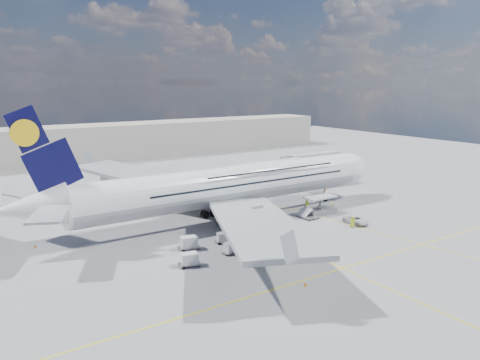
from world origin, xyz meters
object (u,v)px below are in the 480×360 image
cone_tail (35,246)px  airliner (231,184)px  crew_nose (333,205)px  cone_wing_right_outer (305,284)px  catering_truck_inner (186,198)px  dolly_row_a (189,243)px  crew_wing (257,256)px  crew_loader (307,204)px  crew_tug (252,260)px  catering_truck_outer (113,182)px  dolly_back (189,259)px  cone_wing_left_inner (133,202)px  jet_bridge (308,162)px  service_van (356,220)px  dolly_row_b (231,248)px  dolly_row_c (223,237)px  cone_wing_right_inner (266,235)px  dolly_nose_far (296,233)px  baggage_tug (297,241)px  dolly_nose_near (312,218)px  cone_nose (326,189)px  crew_van (352,222)px  cargo_loader (319,208)px  cone_wing_left_outer (120,206)px

cone_tail → airliner: bearing=-5.8°
crew_nose → cone_wing_right_outer: (-30.50, -25.95, -0.48)m
catering_truck_inner → crew_nose: size_ratio=5.29×
dolly_row_a → crew_wing: size_ratio=2.09×
crew_loader → cone_tail: 52.90m
crew_tug → cone_wing_right_outer: crew_tug is taller
catering_truck_outer → dolly_back: bearing=-96.8°
crew_wing → cone_wing_left_inner: bearing=-5.9°
jet_bridge → crew_tug: jet_bridge is taller
jet_bridge → crew_wing: (-38.53, -31.92, -5.99)m
dolly_back → service_van: (35.76, 1.15, -0.35)m
catering_truck_outer → cone_wing_right_outer: catering_truck_outer is taller
dolly_row_b → dolly_back: (-7.77, -1.02, 0.11)m
cone_wing_left_inner → dolly_row_c: bearing=-84.7°
cone_wing_left_inner → cone_wing_right_inner: cone_wing_right_inner is taller
dolly_row_a → dolly_back: bearing=-107.2°
jet_bridge → catering_truck_outer: (-40.63, 26.16, -4.78)m
airliner → jet_bridge: (29.55, 10.94, -0.02)m
dolly_row_b → dolly_nose_far: bearing=-3.6°
catering_truck_inner → jet_bridge: bearing=6.8°
airliner → dolly_back: bearing=-136.7°
baggage_tug → crew_tug: bearing=-165.4°
catering_truck_outer → cone_wing_right_outer: 68.69m
dolly_row_b → crew_nose: 33.85m
dolly_nose_near → cone_nose: (19.83, 16.74, -0.01)m
dolly_row_b → baggage_tug: 11.22m
crew_nose → cone_wing_right_outer: 40.04m
dolly_row_a → dolly_back: size_ratio=1.05×
airliner → dolly_row_c: 15.42m
airliner → crew_van: size_ratio=39.29×
cone_wing_right_outer → dolly_back: bearing=123.2°
jet_bridge → crew_nose: (-7.73, -16.52, -6.10)m
cone_wing_right_inner → cone_tail: 38.02m
cargo_loader → catering_truck_outer: (-27.64, 44.20, 0.82)m
dolly_nose_far → crew_van: (11.69, -2.28, 0.69)m
catering_truck_outer → crew_tug: catering_truck_outer is taller
dolly_row_a → crew_loader: size_ratio=1.80×
cargo_loader → crew_wing: 29.07m
dolly_row_a → cone_nose: bearing=30.8°
dolly_row_c → dolly_nose_near: bearing=21.6°
crew_nose → crew_loader: size_ratio=0.75×
cone_wing_right_outer → airliner: bearing=74.6°
dolly_nose_far → cone_wing_right_inner: cone_wing_right_inner is taller
dolly_row_a → crew_tug: 11.84m
cone_wing_right_inner → cone_wing_right_outer: cone_wing_right_inner is taller
crew_wing → cone_wing_right_outer: 10.57m
dolly_row_a → dolly_row_c: size_ratio=1.19×
cone_wing_left_outer → cone_wing_left_inner: bearing=23.8°
dolly_nose_near → catering_truck_outer: bearing=118.2°
crew_wing → cone_wing_right_inner: (8.06, 8.31, -0.56)m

